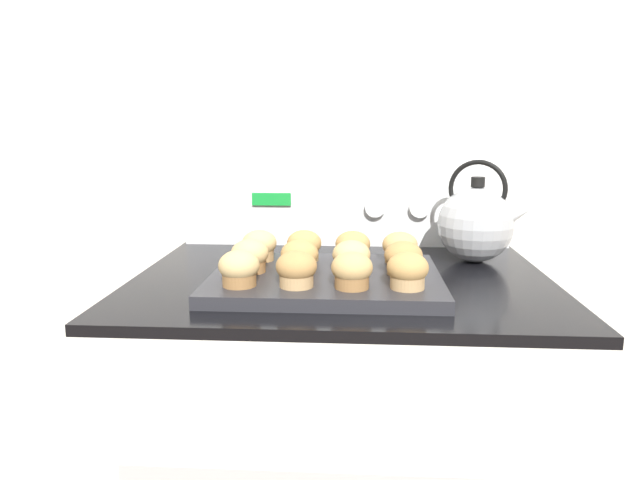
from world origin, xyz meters
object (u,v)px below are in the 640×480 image
at_px(muffin_r0_c1, 296,269).
at_px(muffin_r0_c0, 239,269).
at_px(muffin_r1_c1, 300,257).
at_px(muffin_r2_c3, 400,248).
at_px(muffin_pan, 326,279).
at_px(muffin_r1_c2, 351,257).
at_px(muffin_r2_c1, 304,246).
at_px(muffin_r1_c3, 403,258).
at_px(muffin_r1_c0, 250,256).
at_px(muffin_r0_c2, 352,271).
at_px(muffin_r2_c2, 353,247).
at_px(muffin_r2_c0, 259,246).
at_px(tea_kettle, 476,223).
at_px(muffin_r0_c3, 408,271).

bearing_deg(muffin_r0_c1, muffin_r0_c0, -179.45).
distance_m(muffin_r1_c1, muffin_r2_c3, 0.20).
xyz_separation_m(muffin_pan, muffin_r1_c2, (0.04, 0.00, 0.04)).
bearing_deg(muffin_r2_c1, muffin_r2_c3, -1.72).
bearing_deg(muffin_r1_c3, muffin_r1_c0, 180.00).
bearing_deg(muffin_r1_c0, muffin_r0_c2, -26.46).
height_order(muffin_r1_c3, muffin_r2_c1, same).
bearing_deg(muffin_r2_c2, muffin_r0_c1, -116.52).
xyz_separation_m(muffin_r0_c2, muffin_r1_c0, (-0.18, 0.09, 0.00)).
height_order(muffin_r2_c0, tea_kettle, tea_kettle).
xyz_separation_m(muffin_r2_c3, tea_kettle, (0.16, 0.11, 0.03)).
xyz_separation_m(muffin_r0_c3, tea_kettle, (0.16, 0.28, 0.03)).
bearing_deg(muffin_r1_c1, muffin_r2_c2, 44.41).
relative_size(muffin_r1_c2, tea_kettle, 0.32).
bearing_deg(muffin_pan, muffin_r0_c3, -32.74).
distance_m(muffin_r0_c1, muffin_r2_c0, 0.20).
bearing_deg(muffin_r1_c2, muffin_r2_c3, 43.68).
bearing_deg(muffin_r2_c2, muffin_pan, -117.44).
distance_m(muffin_pan, muffin_r0_c0, 0.16).
bearing_deg(muffin_r1_c0, muffin_r2_c0, 88.78).
bearing_deg(muffin_r1_c0, muffin_pan, 0.29).
bearing_deg(muffin_r2_c2, muffin_r1_c2, -91.15).
height_order(muffin_pan, muffin_r0_c2, muffin_r0_c2).
relative_size(muffin_r0_c1, muffin_r2_c2, 1.00).
relative_size(muffin_r0_c1, tea_kettle, 0.32).
relative_size(muffin_pan, muffin_r1_c2, 6.02).
relative_size(muffin_r0_c0, muffin_r1_c0, 1.00).
bearing_deg(muffin_r1_c3, muffin_r2_c3, 89.66).
distance_m(muffin_r0_c2, muffin_r2_c2, 0.18).
relative_size(muffin_r0_c2, tea_kettle, 0.32).
height_order(muffin_r0_c3, muffin_r1_c2, same).
xyz_separation_m(muffin_r1_c0, muffin_r1_c1, (0.09, 0.00, 0.00)).
height_order(muffin_r1_c0, muffin_r1_c3, same).
relative_size(muffin_r0_c3, tea_kettle, 0.32).
distance_m(muffin_r0_c3, muffin_r1_c2, 0.12).
distance_m(muffin_r0_c2, muffin_r1_c0, 0.20).
bearing_deg(muffin_r0_c2, muffin_r2_c3, 63.45).
bearing_deg(muffin_r0_c3, muffin_r2_c0, 146.69).
relative_size(muffin_r2_c1, muffin_r2_c2, 1.00).
bearing_deg(muffin_r0_c0, muffin_r1_c3, 18.15).
xyz_separation_m(muffin_r2_c2, tea_kettle, (0.25, 0.11, 0.03)).
bearing_deg(muffin_r2_c1, muffin_pan, -63.56).
bearing_deg(muffin_r1_c1, muffin_r1_c3, -0.01).
distance_m(muffin_pan, muffin_r1_c1, 0.06).
relative_size(muffin_r0_c2, muffin_r2_c1, 1.00).
xyz_separation_m(muffin_r1_c1, muffin_r2_c0, (-0.08, 0.09, 0.00)).
height_order(muffin_r0_c1, muffin_r1_c1, same).
relative_size(muffin_r1_c2, muffin_r2_c0, 1.00).
bearing_deg(muffin_r0_c1, muffin_pan, 64.44).
bearing_deg(muffin_pan, muffin_r2_c3, 32.78).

